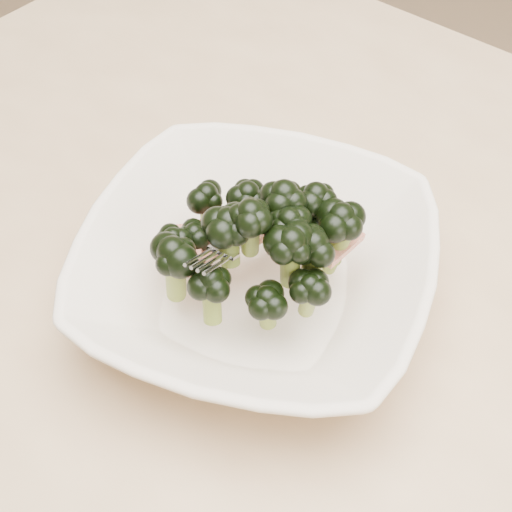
{
  "coord_description": "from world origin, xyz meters",
  "views": [
    {
      "loc": [
        0.14,
        -0.33,
        1.21
      ],
      "look_at": [
        -0.09,
        -0.05,
        0.8
      ],
      "focal_mm": 50.0,
      "sensor_mm": 36.0,
      "label": 1
    }
  ],
  "objects": [
    {
      "name": "dining_table",
      "position": [
        0.0,
        0.0,
        0.65
      ],
      "size": [
        1.2,
        0.8,
        0.75
      ],
      "color": "tan",
      "rests_on": "ground"
    },
    {
      "name": "broccoli_dish",
      "position": [
        -0.09,
        -0.05,
        0.79
      ],
      "size": [
        0.35,
        0.35,
        0.12
      ],
      "color": "silver",
      "rests_on": "dining_table"
    }
  ]
}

